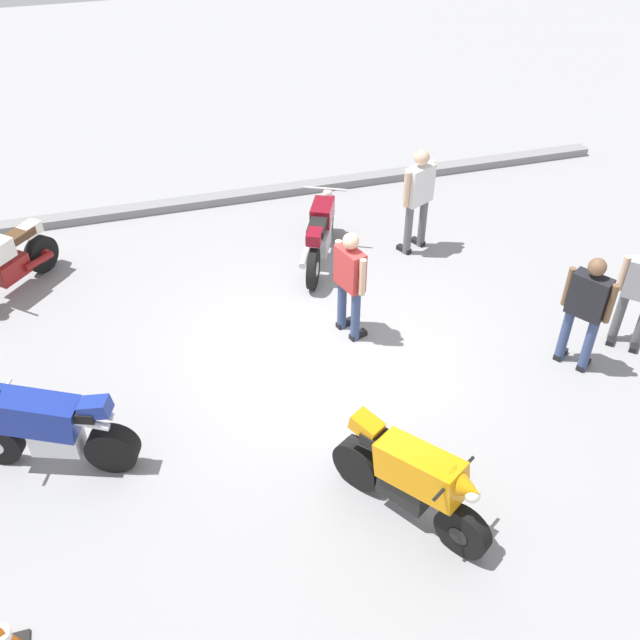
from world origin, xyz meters
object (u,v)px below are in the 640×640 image
at_px(motorcycle_blue_sportbike, 48,427).
at_px(motorcycle_orange_sportbike, 412,478).
at_px(motorcycle_maroon_cruiser, 320,234).
at_px(person_in_white_shirt, 418,194).
at_px(person_in_black_shirt, 586,307).
at_px(traffic_cone, 2,639).
at_px(person_in_red_shirt, 350,279).
at_px(person_in_gray_shirt, 640,291).
at_px(motorcycle_cream_vintage, 7,265).

relative_size(motorcycle_blue_sportbike, motorcycle_orange_sportbike, 1.09).
bearing_deg(motorcycle_maroon_cruiser, person_in_white_shirt, -67.25).
height_order(person_in_black_shirt, traffic_cone, person_in_black_shirt).
relative_size(motorcycle_orange_sportbike, traffic_cone, 3.30).
bearing_deg(person_in_black_shirt, person_in_red_shirt, 118.55).
bearing_deg(person_in_gray_shirt, person_in_white_shirt, -103.22).
height_order(motorcycle_maroon_cruiser, traffic_cone, motorcycle_maroon_cruiser).
distance_m(person_in_gray_shirt, person_in_white_shirt, 3.66).
distance_m(motorcycle_maroon_cruiser, person_in_black_shirt, 4.26).
relative_size(motorcycle_blue_sportbike, person_in_white_shirt, 1.07).
distance_m(motorcycle_orange_sportbike, person_in_black_shirt, 3.49).
xyz_separation_m(motorcycle_cream_vintage, motorcycle_blue_sportbike, (0.65, -3.76, 0.11)).
bearing_deg(person_in_black_shirt, motorcycle_maroon_cruiser, 94.40).
bearing_deg(traffic_cone, person_in_red_shirt, 38.95).
relative_size(motorcycle_maroon_cruiser, person_in_white_shirt, 1.09).
relative_size(motorcycle_blue_sportbike, person_in_gray_shirt, 1.19).
relative_size(person_in_black_shirt, person_in_white_shirt, 0.95).
bearing_deg(traffic_cone, person_in_gray_shirt, 15.83).
height_order(motorcycle_blue_sportbike, person_in_black_shirt, person_in_black_shirt).
height_order(motorcycle_cream_vintage, person_in_gray_shirt, person_in_gray_shirt).
bearing_deg(motorcycle_maroon_cruiser, person_in_red_shirt, -158.64).
bearing_deg(traffic_cone, person_in_black_shirt, 16.44).
height_order(motorcycle_maroon_cruiser, person_in_white_shirt, person_in_white_shirt).
bearing_deg(person_in_black_shirt, person_in_gray_shirt, -21.43).
xyz_separation_m(person_in_gray_shirt, traffic_cone, (-8.10, -2.30, -0.63)).
relative_size(person_in_black_shirt, traffic_cone, 3.20).
bearing_deg(person_in_gray_shirt, motorcycle_maroon_cruiser, -87.01).
relative_size(motorcycle_maroon_cruiser, traffic_cone, 3.66).
bearing_deg(traffic_cone, motorcycle_maroon_cruiser, 50.19).
bearing_deg(motorcycle_blue_sportbike, traffic_cone, 98.57).
bearing_deg(person_in_gray_shirt, person_in_red_shirt, -64.22).
relative_size(motorcycle_orange_sportbike, person_in_gray_shirt, 1.10).
distance_m(motorcycle_cream_vintage, person_in_black_shirt, 8.31).
bearing_deg(motorcycle_cream_vintage, person_in_red_shirt, 104.31).
height_order(person_in_red_shirt, traffic_cone, person_in_red_shirt).
xyz_separation_m(person_in_black_shirt, traffic_cone, (-7.13, -2.10, -0.71)).
height_order(motorcycle_orange_sportbike, person_in_white_shirt, person_in_white_shirt).
bearing_deg(motorcycle_blue_sportbike, person_in_gray_shirt, -159.55).
bearing_deg(person_in_white_shirt, traffic_cone, 105.48).
bearing_deg(motorcycle_orange_sportbike, motorcycle_blue_sportbike, -148.72).
relative_size(motorcycle_maroon_cruiser, person_in_gray_shirt, 1.22).
height_order(motorcycle_orange_sportbike, traffic_cone, motorcycle_orange_sportbike).
xyz_separation_m(motorcycle_maroon_cruiser, person_in_white_shirt, (1.61, -0.08, 0.51)).
bearing_deg(motorcycle_orange_sportbike, traffic_cone, -116.45).
height_order(motorcycle_cream_vintage, person_in_black_shirt, person_in_black_shirt).
bearing_deg(motorcycle_maroon_cruiser, motorcycle_orange_sportbike, -159.95).
height_order(motorcycle_blue_sportbike, person_in_red_shirt, person_in_red_shirt).
height_order(motorcycle_cream_vintage, person_in_red_shirt, person_in_red_shirt).
xyz_separation_m(motorcycle_orange_sportbike, person_in_white_shirt, (2.09, 4.98, 0.44)).
xyz_separation_m(motorcycle_orange_sportbike, motorcycle_maroon_cruiser, (0.48, 5.06, -0.07)).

